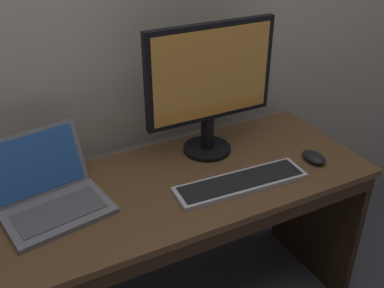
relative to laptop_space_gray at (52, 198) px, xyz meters
name	(u,v)px	position (x,y,z in m)	size (l,w,h in m)	color
desk	(171,226)	(0.39, -0.06, -0.23)	(1.51, 0.57, 0.72)	brown
laptop_space_gray	(52,198)	(0.00, 0.00, 0.00)	(0.37, 0.35, 0.23)	slate
external_monitor	(210,83)	(0.63, 0.08, 0.25)	(0.51, 0.19, 0.52)	black
wired_keyboard	(241,182)	(0.62, -0.17, -0.03)	(0.49, 0.16, 0.02)	#BCBCC1
computer_mouse	(314,157)	(0.96, -0.16, -0.03)	(0.07, 0.11, 0.03)	black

